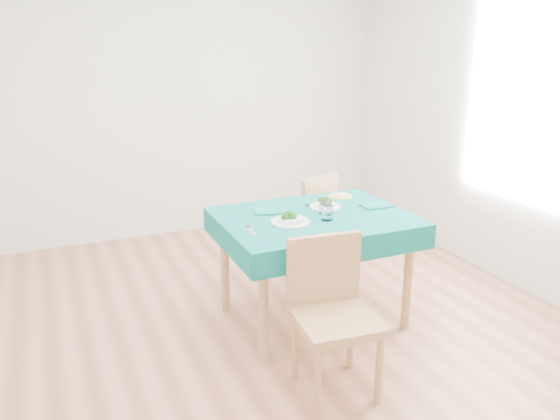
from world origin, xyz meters
name	(u,v)px	position (x,y,z in m)	size (l,w,h in m)	color
room_shell	(280,130)	(0.00, 0.00, 1.35)	(4.02, 4.52, 2.73)	#91563C
table	(313,269)	(0.28, 0.06, 0.38)	(1.23, 0.94, 0.76)	#085B57
chair_near	(337,303)	(0.02, -0.71, 0.53)	(0.43, 0.47, 1.07)	#A0774B
chair_far	(302,214)	(0.56, 0.83, 0.50)	(0.40, 0.44, 1.01)	#A0774B
bowl_near	(290,217)	(0.07, -0.01, 0.80)	(0.25, 0.25, 0.08)	white
bowl_far	(325,203)	(0.42, 0.19, 0.79)	(0.21, 0.21, 0.06)	white
fork_near	(251,230)	(-0.21, -0.04, 0.76)	(0.02, 0.17, 0.00)	silver
knife_near	(305,223)	(0.15, -0.05, 0.76)	(0.01, 0.19, 0.00)	silver
fork_far	(316,208)	(0.37, 0.21, 0.76)	(0.03, 0.19, 0.00)	silver
knife_far	(379,203)	(0.82, 0.13, 0.76)	(0.02, 0.23, 0.00)	silver
napkin_near	(270,211)	(0.04, 0.25, 0.76)	(0.21, 0.14, 0.01)	#0C6560
napkin_far	(377,205)	(0.77, 0.08, 0.76)	(0.21, 0.15, 0.01)	#0C6560
tumbler_center	(324,208)	(0.35, 0.08, 0.80)	(0.06, 0.06, 0.08)	white
tumbler_side	(327,213)	(0.31, -0.05, 0.81)	(0.07, 0.07, 0.10)	white
side_plate	(340,196)	(0.66, 0.39, 0.76)	(0.18, 0.18, 0.01)	#B0CE64
bread_slice	(340,195)	(0.66, 0.39, 0.77)	(0.09, 0.09, 0.01)	beige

